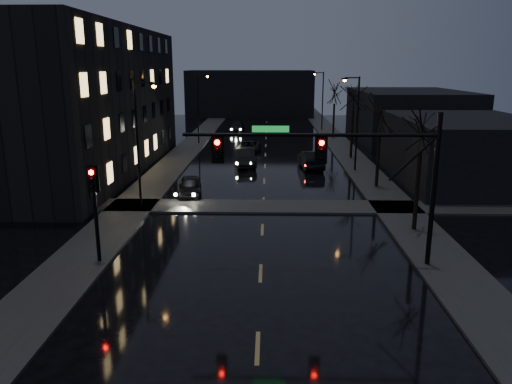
# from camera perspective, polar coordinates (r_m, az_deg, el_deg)

# --- Properties ---
(sidewalk_left) EXTENTS (3.00, 140.00, 0.12)m
(sidewalk_left) POSITION_cam_1_polar(r_m,az_deg,el_deg) (49.07, -8.95, 3.74)
(sidewalk_left) COLOR #2D2D2B
(sidewalk_left) RESTS_ON ground
(sidewalk_right) EXTENTS (3.00, 140.00, 0.12)m
(sidewalk_right) POSITION_cam_1_polar(r_m,az_deg,el_deg) (48.96, 11.07, 3.62)
(sidewalk_right) COLOR #2D2D2B
(sidewalk_right) RESTS_ON ground
(sidewalk_cross) EXTENTS (40.00, 3.00, 0.12)m
(sidewalk_cross) POSITION_cam_1_polar(r_m,az_deg,el_deg) (32.19, 0.83, -1.66)
(sidewalk_cross) COLOR #2D2D2B
(sidewalk_cross) RESTS_ON ground
(apartment_block) EXTENTS (12.00, 30.00, 12.00)m
(apartment_block) POSITION_cam_1_polar(r_m,az_deg,el_deg) (45.75, -20.43, 9.78)
(apartment_block) COLOR black
(apartment_block) RESTS_ON ground
(commercial_right_near) EXTENTS (10.00, 14.00, 5.00)m
(commercial_right_near) POSITION_cam_1_polar(r_m,az_deg,el_deg) (41.83, 22.78, 4.37)
(commercial_right_near) COLOR black
(commercial_right_near) RESTS_ON ground
(commercial_right_far) EXTENTS (12.00, 18.00, 6.00)m
(commercial_right_far) POSITION_cam_1_polar(r_m,az_deg,el_deg) (62.99, 16.99, 8.31)
(commercial_right_far) COLOR black
(commercial_right_far) RESTS_ON ground
(far_block) EXTENTS (22.00, 10.00, 8.00)m
(far_block) POSITION_cam_1_polar(r_m,az_deg,el_deg) (90.64, -0.66, 11.21)
(far_block) COLOR black
(far_block) RESTS_ON ground
(signal_mast) EXTENTS (11.11, 0.41, 7.00)m
(signal_mast) POSITION_cam_1_polar(r_m,az_deg,el_deg) (22.11, 10.64, 3.50)
(signal_mast) COLOR black
(signal_mast) RESTS_ON ground
(signal_pole_left) EXTENTS (0.35, 0.41, 4.53)m
(signal_pole_left) POSITION_cam_1_polar(r_m,az_deg,el_deg) (23.57, -17.97, -0.92)
(signal_pole_left) COLOR black
(signal_pole_left) RESTS_ON ground
(tree_near) EXTENTS (3.52, 3.52, 8.08)m
(tree_near) POSITION_cam_1_polar(r_m,az_deg,el_deg) (27.79, 18.54, 8.00)
(tree_near) COLOR black
(tree_near) RESTS_ON ground
(tree_mid_a) EXTENTS (3.30, 3.30, 7.58)m
(tree_mid_a) POSITION_cam_1_polar(r_m,az_deg,el_deg) (37.46, 14.09, 9.15)
(tree_mid_a) COLOR black
(tree_mid_a) RESTS_ON ground
(tree_mid_b) EXTENTS (3.74, 3.74, 8.59)m
(tree_mid_b) POSITION_cam_1_polar(r_m,az_deg,el_deg) (49.17, 11.13, 11.36)
(tree_mid_b) COLOR black
(tree_mid_b) RESTS_ON ground
(tree_far) EXTENTS (3.43, 3.43, 7.88)m
(tree_far) POSITION_cam_1_polar(r_m,az_deg,el_deg) (63.03, 9.00, 11.55)
(tree_far) COLOR black
(tree_far) RESTS_ON ground
(streetlight_l_near) EXTENTS (1.53, 0.28, 8.00)m
(streetlight_l_near) POSITION_cam_1_polar(r_m,az_deg,el_deg) (31.73, -13.06, 6.44)
(streetlight_l_near) COLOR black
(streetlight_l_near) RESTS_ON ground
(streetlight_l_far) EXTENTS (1.53, 0.28, 8.00)m
(streetlight_l_far) POSITION_cam_1_polar(r_m,az_deg,el_deg) (58.14, -6.46, 10.14)
(streetlight_l_far) COLOR black
(streetlight_l_far) RESTS_ON ground
(streetlight_r_mid) EXTENTS (1.53, 0.28, 8.00)m
(streetlight_r_mid) POSITION_cam_1_polar(r_m,az_deg,el_deg) (43.26, 11.24, 8.55)
(streetlight_r_mid) COLOR black
(streetlight_r_mid) RESTS_ON ground
(streetlight_r_far) EXTENTS (1.53, 0.28, 8.00)m
(streetlight_r_far) POSITION_cam_1_polar(r_m,az_deg,el_deg) (70.94, 7.46, 10.85)
(streetlight_r_far) COLOR black
(streetlight_r_far) RESTS_ON ground
(oncoming_car_a) EXTENTS (2.14, 4.21, 1.37)m
(oncoming_car_a) POSITION_cam_1_polar(r_m,az_deg,el_deg) (35.18, -7.58, 0.65)
(oncoming_car_a) COLOR black
(oncoming_car_a) RESTS_ON ground
(oncoming_car_b) EXTENTS (2.29, 4.96, 1.57)m
(oncoming_car_b) POSITION_cam_1_polar(r_m,az_deg,el_deg) (45.36, -1.25, 3.98)
(oncoming_car_b) COLOR black
(oncoming_car_b) RESTS_ON ground
(oncoming_car_c) EXTENTS (2.72, 4.88, 1.29)m
(oncoming_car_c) POSITION_cam_1_polar(r_m,az_deg,el_deg) (51.88, -0.92, 5.14)
(oncoming_car_c) COLOR black
(oncoming_car_c) RESTS_ON ground
(oncoming_car_d) EXTENTS (2.07, 4.75, 1.36)m
(oncoming_car_d) POSITION_cam_1_polar(r_m,az_deg,el_deg) (68.80, -2.20, 7.43)
(oncoming_car_d) COLOR black
(oncoming_car_d) RESTS_ON ground
(lead_car) EXTENTS (2.15, 4.99, 1.60)m
(lead_car) POSITION_cam_1_polar(r_m,az_deg,el_deg) (44.49, 6.29, 3.71)
(lead_car) COLOR black
(lead_car) RESTS_ON ground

